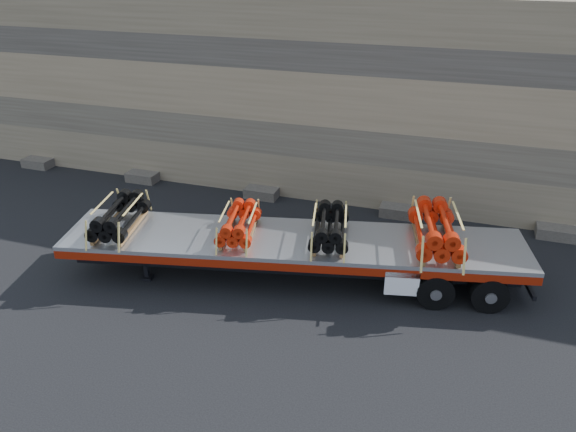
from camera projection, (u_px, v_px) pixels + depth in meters
The scene contains 7 objects.
ground at pixel (302, 275), 15.84m from camera, with size 120.00×120.00×0.00m, color black.
rock_wall at pixel (357, 98), 19.86m from camera, with size 44.00×3.00×7.00m, color #7A6B54.
trailer at pixel (293, 258), 15.46m from camera, with size 12.46×2.40×1.25m, color #B8BBC1, non-canonical shape.
bundle_front at pixel (119, 217), 15.49m from camera, with size 1.07×2.14×0.76m, color black, non-canonical shape.
bundle_midfront at pixel (239, 224), 15.19m from camera, with size 0.95×1.91×0.68m, color red, non-canonical shape.
bundle_midrear at pixel (330, 228), 14.94m from camera, with size 1.01×2.01×0.71m, color black, non-canonical shape.
bundle_rear at pixel (436, 230), 14.64m from camera, with size 1.22×2.45×0.87m, color red, non-canonical shape.
Camera 1 is at (3.89, -12.96, 8.40)m, focal length 35.00 mm.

